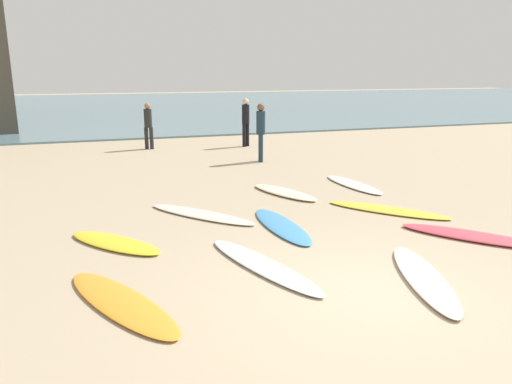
# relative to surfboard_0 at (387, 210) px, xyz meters

# --- Properties ---
(ground_plane) EXTENTS (120.00, 120.00, 0.00)m
(ground_plane) POSITION_rel_surfboard_0_xyz_m (-2.42, -3.22, -0.03)
(ground_plane) COLOR tan
(ocean_water) EXTENTS (120.00, 40.00, 0.08)m
(ocean_water) POSITION_rel_surfboard_0_xyz_m (-2.42, 32.41, 0.01)
(ocean_water) COLOR slate
(ocean_water) RESTS_ON ground_plane
(surfboard_0) EXTENTS (2.08, 2.29, 0.06)m
(surfboard_0) POSITION_rel_surfboard_0_xyz_m (0.00, 0.00, 0.00)
(surfboard_0) COLOR yellow
(surfboard_0) RESTS_ON ground_plane
(surfboard_1) EXTENTS (2.01, 2.31, 0.07)m
(surfboard_1) POSITION_rel_surfboard_0_xyz_m (-3.71, 0.92, 0.00)
(surfboard_1) COLOR silver
(surfboard_1) RESTS_ON ground_plane
(surfboard_2) EXTENTS (1.26, 2.09, 0.09)m
(surfboard_2) POSITION_rel_surfboard_0_xyz_m (-1.49, 2.00, 0.01)
(surfboard_2) COLOR #F8ECC4
(surfboard_2) RESTS_ON ground_plane
(surfboard_3) EXTENTS (0.62, 2.29, 0.06)m
(surfboard_3) POSITION_rel_surfboard_0_xyz_m (-2.45, -0.27, -0.00)
(surfboard_3) COLOR #4794D3
(surfboard_3) RESTS_ON ground_plane
(surfboard_4) EXTENTS (1.24, 2.62, 0.07)m
(surfboard_4) POSITION_rel_surfboard_0_xyz_m (-3.41, -1.92, 0.00)
(surfboard_4) COLOR white
(surfboard_4) RESTS_ON ground_plane
(surfboard_5) EXTENTS (2.00, 2.22, 0.08)m
(surfboard_5) POSITION_rel_surfboard_0_xyz_m (0.47, -1.89, 0.01)
(surfboard_5) COLOR #DC4958
(surfboard_5) RESTS_ON ground_plane
(surfboard_6) EXTENTS (0.73, 2.30, 0.07)m
(surfboard_6) POSITION_rel_surfboard_0_xyz_m (0.48, 2.24, 0.00)
(surfboard_6) COLOR white
(surfboard_6) RESTS_ON ground_plane
(surfboard_7) EXTENTS (1.57, 2.43, 0.06)m
(surfboard_7) POSITION_rel_surfboard_0_xyz_m (-5.46, -2.46, -0.00)
(surfboard_7) COLOR orange
(surfboard_7) RESTS_ON ground_plane
(surfboard_8) EXTENTS (1.70, 1.88, 0.08)m
(surfboard_8) POSITION_rel_surfboard_0_xyz_m (-5.43, -0.24, 0.01)
(surfboard_8) COLOR yellow
(surfboard_8) RESTS_ON ground_plane
(surfboard_9) EXTENTS (1.27, 2.40, 0.08)m
(surfboard_9) POSITION_rel_surfboard_0_xyz_m (-1.44, -3.06, 0.01)
(surfboard_9) COLOR silver
(surfboard_9) RESTS_ON ground_plane
(beachgoer_near) EXTENTS (0.35, 0.35, 1.83)m
(beachgoer_near) POSITION_rel_surfboard_0_xyz_m (-0.65, 6.11, 1.00)
(beachgoer_near) COLOR #1E3342
(beachgoer_near) RESTS_ON ground_plane
(beachgoer_mid) EXTENTS (0.38, 0.38, 1.68)m
(beachgoer_mid) POSITION_rel_surfboard_0_xyz_m (-3.71, 9.81, 0.90)
(beachgoer_mid) COLOR black
(beachgoer_mid) RESTS_ON ground_plane
(beachgoer_far) EXTENTS (0.39, 0.39, 1.81)m
(beachgoer_far) POSITION_rel_surfboard_0_xyz_m (-0.15, 9.27, 0.98)
(beachgoer_far) COLOR black
(beachgoer_far) RESTS_ON ground_plane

